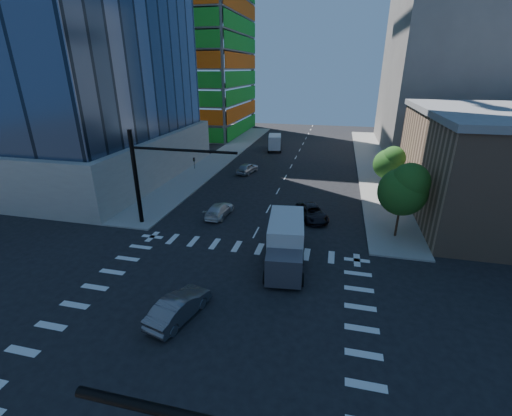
# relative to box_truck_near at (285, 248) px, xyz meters

# --- Properties ---
(ground) EXTENTS (160.00, 160.00, 0.00)m
(ground) POSITION_rel_box_truck_near_xyz_m (-3.50, -6.88, -1.55)
(ground) COLOR black
(ground) RESTS_ON ground
(road_markings) EXTENTS (20.00, 20.00, 0.01)m
(road_markings) POSITION_rel_box_truck_near_xyz_m (-3.50, -6.88, -1.54)
(road_markings) COLOR silver
(road_markings) RESTS_ON ground
(sidewalk_ne) EXTENTS (5.00, 60.00, 0.15)m
(sidewalk_ne) POSITION_rel_box_truck_near_xyz_m (9.00, 33.12, -1.47)
(sidewalk_ne) COLOR #9A9691
(sidewalk_ne) RESTS_ON ground
(sidewalk_nw) EXTENTS (5.00, 60.00, 0.15)m
(sidewalk_nw) POSITION_rel_box_truck_near_xyz_m (-16.00, 33.12, -1.47)
(sidewalk_nw) COLOR #9A9691
(sidewalk_nw) RESTS_ON ground
(construction_building) EXTENTS (25.16, 34.50, 70.60)m
(construction_building) POSITION_rel_box_truck_near_xyz_m (-30.91, 55.05, 23.06)
(construction_building) COLOR slate
(construction_building) RESTS_ON ground
(bg_building_ne) EXTENTS (24.00, 30.00, 28.00)m
(bg_building_ne) POSITION_rel_box_truck_near_xyz_m (23.50, 48.12, 12.45)
(bg_building_ne) COLOR #69625E
(bg_building_ne) RESTS_ON ground
(signal_mast_nw) EXTENTS (10.20, 0.40, 9.00)m
(signal_mast_nw) POSITION_rel_box_truck_near_xyz_m (-13.50, 4.62, 3.95)
(signal_mast_nw) COLOR black
(signal_mast_nw) RESTS_ON sidewalk_nw
(tree_south) EXTENTS (4.16, 4.16, 6.82)m
(tree_south) POSITION_rel_box_truck_near_xyz_m (9.13, 7.02, 3.14)
(tree_south) COLOR #382316
(tree_south) RESTS_ON sidewalk_ne
(tree_north) EXTENTS (3.54, 3.52, 5.78)m
(tree_north) POSITION_rel_box_truck_near_xyz_m (9.43, 19.02, 2.44)
(tree_north) COLOR #382316
(tree_north) RESTS_ON sidewalk_ne
(car_nb_far) EXTENTS (4.07, 5.42, 1.37)m
(car_nb_far) POSITION_rel_box_truck_near_xyz_m (1.31, 9.51, -0.86)
(car_nb_far) COLOR black
(car_nb_far) RESTS_ON ground
(car_sb_near) EXTENTS (2.17, 4.70, 1.33)m
(car_sb_near) POSITION_rel_box_truck_near_xyz_m (-8.09, 8.12, -0.88)
(car_sb_near) COLOR white
(car_sb_near) RESTS_ON ground
(car_sb_mid) EXTENTS (2.78, 4.69, 1.50)m
(car_sb_mid) POSITION_rel_box_truck_near_xyz_m (-9.23, 24.03, -0.80)
(car_sb_mid) COLOR #BABDC3
(car_sb_mid) RESTS_ON ground
(car_sb_cross) EXTENTS (2.74, 4.95, 1.54)m
(car_sb_cross) POSITION_rel_box_truck_near_xyz_m (-5.35, -7.39, -0.78)
(car_sb_cross) COLOR #57575C
(car_sb_cross) RESTS_ON ground
(box_truck_near) EXTENTS (3.58, 6.95, 3.50)m
(box_truck_near) POSITION_rel_box_truck_near_xyz_m (0.00, 0.00, 0.00)
(box_truck_near) COLOR black
(box_truck_near) RESTS_ON ground
(box_truck_far) EXTENTS (3.27, 5.91, 2.94)m
(box_truck_far) POSITION_rel_box_truck_near_xyz_m (-8.12, 40.03, -0.25)
(box_truck_far) COLOR black
(box_truck_far) RESTS_ON ground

